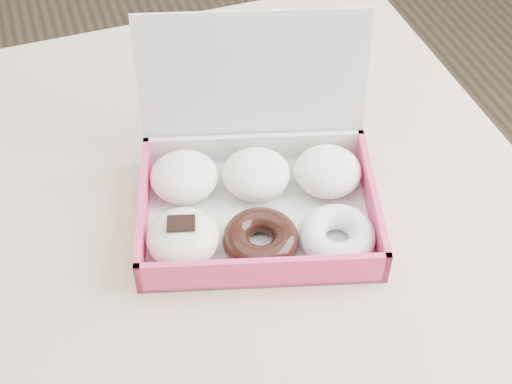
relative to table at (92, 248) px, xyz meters
name	(u,v)px	position (x,y,z in m)	size (l,w,h in m)	color
table	(92,248)	(0.00, 0.00, 0.00)	(1.20, 0.80, 0.75)	tan
donut_box	(255,191)	(0.21, -0.07, 0.11)	(0.36, 0.33, 0.22)	silver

